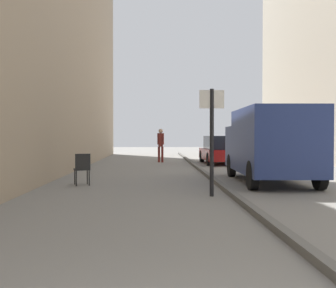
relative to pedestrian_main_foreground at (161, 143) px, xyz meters
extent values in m
plane|color=gray|center=(0.00, -9.72, -1.06)|extent=(80.00, 80.00, 0.00)
cube|color=#615F5B|center=(1.58, -9.72, -1.00)|extent=(0.16, 40.00, 0.12)
cylinder|color=maroon|center=(-0.09, 0.01, -0.63)|extent=(0.13, 0.13, 0.86)
cylinder|color=maroon|center=(0.09, -0.01, -0.63)|extent=(0.13, 0.13, 0.86)
cube|color=maroon|center=(0.00, 0.00, 0.17)|extent=(0.26, 0.22, 0.73)
cylinder|color=maroon|center=(-0.13, 0.01, 0.23)|extent=(0.10, 0.10, 0.62)
cylinder|color=maroon|center=(0.13, -0.01, 0.23)|extent=(0.10, 0.10, 0.62)
sphere|color=tan|center=(0.00, 0.00, 0.66)|extent=(0.24, 0.24, 0.24)
cube|color=navy|center=(3.28, -10.64, 0.25)|extent=(2.12, 3.91, 1.94)
cube|color=navy|center=(3.35, -7.96, 0.01)|extent=(2.06, 1.55, 1.46)
cube|color=black|center=(3.37, -7.44, 0.33)|extent=(1.69, 0.09, 0.64)
cylinder|color=black|center=(2.44, -8.09, -0.66)|extent=(0.24, 0.81, 0.80)
cylinder|color=black|center=(4.26, -8.13, -0.66)|extent=(0.24, 0.81, 0.80)
cylinder|color=black|center=(2.34, -11.84, -0.66)|extent=(0.24, 0.81, 0.80)
cylinder|color=black|center=(4.16, -11.89, -0.66)|extent=(0.24, 0.81, 0.80)
cube|color=maroon|center=(3.12, -1.22, -0.57)|extent=(1.86, 4.22, 0.55)
cube|color=black|center=(3.12, -1.22, 0.05)|extent=(1.55, 2.54, 0.68)
cylinder|color=black|center=(2.28, 0.20, -0.74)|extent=(0.21, 0.64, 0.64)
cylinder|color=black|center=(3.92, 0.22, -0.74)|extent=(0.21, 0.64, 0.64)
cylinder|color=black|center=(2.32, -2.66, -0.74)|extent=(0.21, 0.64, 0.64)
cylinder|color=black|center=(3.96, -2.63, -0.74)|extent=(0.21, 0.64, 0.64)
cylinder|color=black|center=(1.08, -12.97, 0.24)|extent=(0.10, 0.10, 2.60)
cube|color=white|center=(1.08, -12.97, 1.29)|extent=(0.60, 0.07, 0.44)
cylinder|color=black|center=(-2.70, -10.43, -0.84)|extent=(0.04, 0.04, 0.45)
cylinder|color=black|center=(-2.35, -10.32, -0.84)|extent=(0.04, 0.04, 0.45)
cylinder|color=black|center=(-2.59, -10.79, -0.84)|extent=(0.04, 0.04, 0.45)
cylinder|color=black|center=(-2.23, -10.68, -0.84)|extent=(0.04, 0.04, 0.45)
cube|color=black|center=(-2.47, -10.56, -0.59)|extent=(0.55, 0.55, 0.04)
cube|color=black|center=(-2.41, -10.75, -0.35)|extent=(0.43, 0.17, 0.45)
camera|label=1|loc=(-0.28, -23.20, 0.42)|focal=45.41mm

